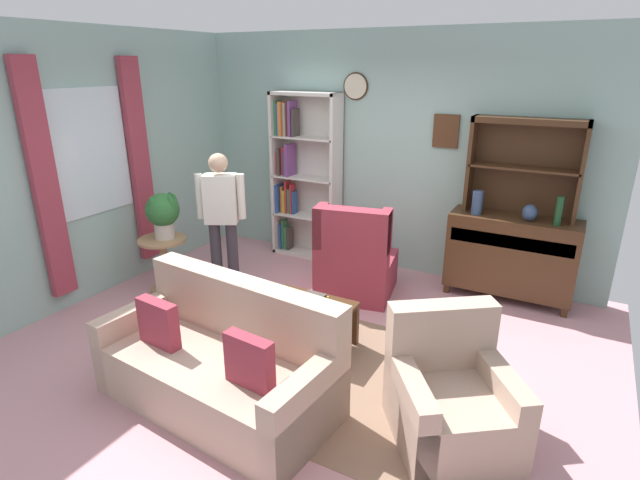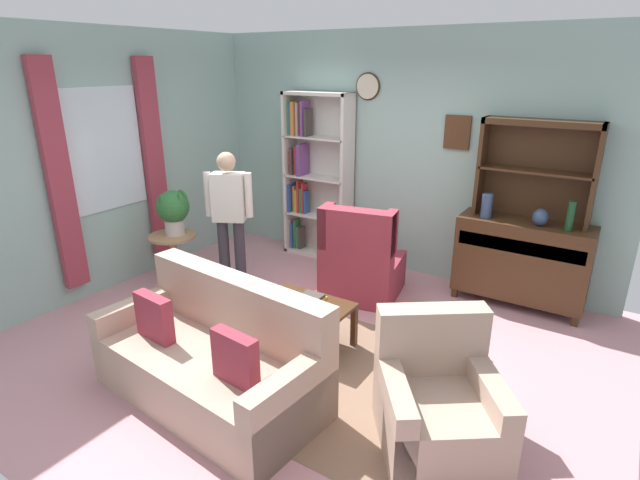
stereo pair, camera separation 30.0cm
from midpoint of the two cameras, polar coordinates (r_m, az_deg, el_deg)
ground_plane at (r=4.67m, az=-4.18°, el=-11.72°), size 5.40×4.60×0.02m
wall_back at (r=5.97m, az=6.67°, el=9.81°), size 5.00×0.09×2.80m
wall_left at (r=5.85m, az=-26.07°, el=7.68°), size 0.16×4.20×2.80m
area_rug at (r=4.36m, az=-4.08°, el=-14.03°), size 2.82×1.85×0.01m
bookshelf at (r=6.37m, az=-3.56°, el=7.55°), size 0.90×0.30×2.10m
sideboard at (r=5.57m, az=19.78°, el=-1.56°), size 1.30×0.45×0.92m
sideboard_hutch at (r=5.41m, az=21.27°, el=9.24°), size 1.10×0.26×1.00m
vase_tall at (r=5.40m, az=16.22°, el=4.16°), size 0.11×0.11×0.25m
vase_round at (r=5.34m, az=21.63°, el=2.94°), size 0.15×0.15×0.17m
bottle_wine at (r=5.29m, az=24.45°, el=3.06°), size 0.07×0.07×0.29m
couch_floral at (r=3.88m, az=-13.59°, el=-13.84°), size 1.87×1.01×0.90m
armchair_floral at (r=3.56m, az=12.41°, el=-17.63°), size 1.06×1.07×0.88m
wingback_chair at (r=5.34m, az=2.50°, el=-2.71°), size 0.92×0.93×1.05m
plant_stand at (r=5.78m, az=-19.01°, el=-2.06°), size 0.52×0.52×0.62m
potted_plant_large at (r=5.63m, az=-19.16°, el=3.06°), size 0.36×0.36×0.50m
potted_plant_small at (r=5.53m, az=-17.63°, el=-5.47°), size 0.19×0.19×0.27m
person_reading at (r=5.38m, az=-12.88°, el=2.88°), size 0.50×0.33×1.56m
coffee_table at (r=4.43m, az=-3.39°, el=-8.14°), size 0.80×0.50×0.42m
book_stack at (r=4.38m, az=-2.63°, el=-6.83°), size 0.22×0.16×0.09m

